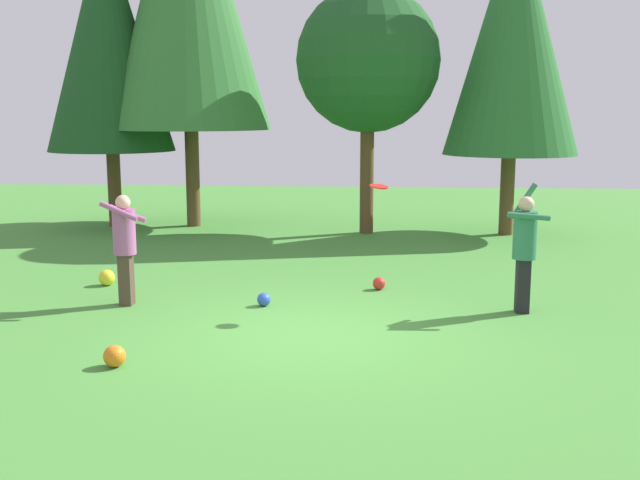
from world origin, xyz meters
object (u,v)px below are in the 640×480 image
Objects in this scene: ball_yellow at (107,278)px; tree_far_left at (108,38)px; tree_center at (368,61)px; frisbee at (379,186)px; ball_blue at (264,299)px; ball_red at (379,283)px; ball_orange at (114,356)px; person_thrower at (525,244)px; tree_right at (514,34)px; person_catcher at (125,240)px.

ball_yellow is 8.33m from tree_far_left.
tree_far_left is 6.54m from tree_center.
ball_blue is at bearing 178.01° from frisbee.
ball_yellow is 1.30× the size of ball_red.
ball_red is (3.04, 4.07, -0.02)m from ball_orange.
frisbee is at bearing -14.69° from ball_yellow.
tree_right is at bearing -97.65° from person_thrower.
ball_red is at bearing 89.10° from frisbee.
ball_orange is 0.03× the size of tree_far_left.
ball_red is 8.10m from tree_right.
person_catcher is at bearing -177.54° from ball_blue.
ball_blue is at bearing 2.01° from person_catcher.
ball_blue is 8.30m from tree_center.
ball_yellow is at bearing 121.61° from person_catcher.
tree_far_left is at bearing 123.18° from ball_blue.
ball_red is at bearing -31.26° from person_thrower.
person_catcher is 10.64m from tree_right.
ball_orange is 1.23× the size of ball_red.
tree_center is (2.71, 10.00, 3.97)m from ball_orange.
ball_red is 1.02× the size of ball_blue.
tree_right is (3.03, 5.96, 4.58)m from ball_red.
ball_red reaches higher than ball_blue.
person_catcher is 8.06× the size of ball_red.
person_thrower is 0.33× the size of tree_center.
tree_far_left reaches higher than ball_orange.
tree_right is (6.06, 10.03, 4.55)m from ball_orange.
tree_right is at bearing 46.15° from person_catcher.
ball_blue is 0.03× the size of tree_right.
person_catcher is at bearing -57.94° from ball_yellow.
tree_far_left reaches higher than person_catcher.
ball_blue is 0.03× the size of tree_far_left.
frisbee is at bearing -1.99° from ball_blue.
frisbee is 2.15m from ball_red.
person_catcher reaches higher than ball_red.
ball_yellow is 10.74m from tree_right.
person_thrower is 8.14m from tree_right.
frisbee is at bearing -0.00° from person_catcher.
ball_yellow is 8.37m from tree_center.
person_catcher reaches higher than ball_blue.
ball_blue is at bearing 65.62° from ball_orange.
ball_yellow is 0.04× the size of tree_far_left.
ball_red is at bearing 53.26° from ball_orange.
tree_right reaches higher than tree_center.
tree_right reaches higher than ball_orange.
tree_center reaches higher than frisbee.
ball_red is 2.12m from ball_blue.
tree_far_left is (-9.83, 0.58, 0.04)m from tree_right.
tree_center is (-0.32, 5.93, 3.99)m from ball_red.
person_thrower is at bearing -97.36° from tree_right.
person_thrower is 6.95× the size of ball_yellow.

